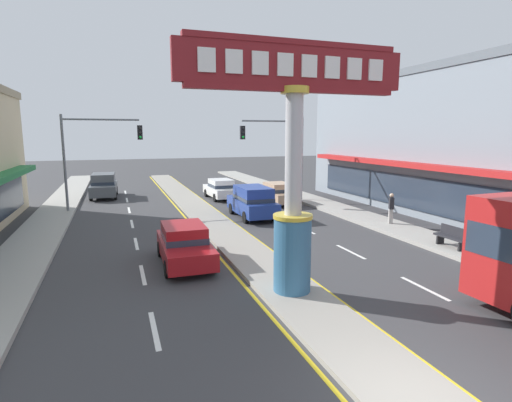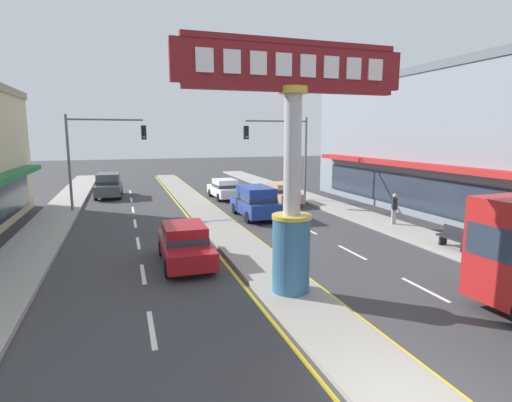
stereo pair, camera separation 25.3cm
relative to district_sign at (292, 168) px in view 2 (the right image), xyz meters
The scene contains 15 objects.
median_strip 12.84m from the district_sign, 90.00° to the left, with size 2.02×52.00×0.14m, color gray.
sidewalk_left 14.03m from the district_sign, 130.62° to the left, with size 2.33×60.00×0.18m, color #9E9B93.
sidewalk_right 14.03m from the district_sign, 49.38° to the left, with size 2.33×60.00×0.18m, color #9E9B93.
lane_markings 11.58m from the district_sign, 90.00° to the left, with size 8.76×52.00×0.01m.
district_sign is the anchor object (origin of this frame).
storefront_right 17.60m from the district_sign, 28.86° to the left, with size 8.03×25.92×8.96m.
traffic_light_left_side 17.83m from the district_sign, 110.51° to the left, with size 4.86×0.46×6.20m.
traffic_light_right_side 17.19m from the district_sign, 68.69° to the left, with size 4.86×0.46×6.20m.
sedan_far_right_lane 17.11m from the district_sign, 69.22° to the left, with size 1.93×4.35×1.53m.
sedan_near_left_lane 19.76m from the district_sign, 82.15° to the left, with size 1.96×4.36×1.53m.
sedan_mid_left_lane 5.92m from the district_sign, 122.27° to the left, with size 1.89×4.33×1.53m.
suv_far_left_oncoming 12.32m from the district_sign, 77.14° to the left, with size 1.97×4.60×1.90m.
suv_kerb_right 23.96m from the district_sign, 104.52° to the left, with size 2.09×4.66×1.90m.
street_bench 9.34m from the district_sign, 13.82° to the left, with size 0.48×1.60×0.88m.
pedestrian_near_kerb 11.66m from the district_sign, 37.43° to the left, with size 0.38×0.46×1.66m.
Camera 2 is at (-4.81, -5.32, 4.99)m, focal length 28.33 mm.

